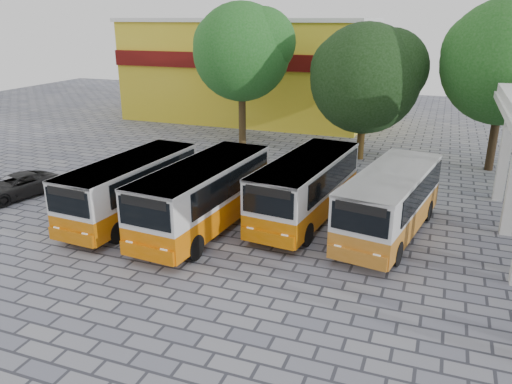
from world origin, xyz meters
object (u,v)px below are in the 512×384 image
at_px(bus_far_left, 131,185).
at_px(bus_centre_left, 204,193).
at_px(bus_centre_right, 306,185).
at_px(bus_far_right, 391,199).
at_px(parked_car, 16,186).

height_order(bus_far_left, bus_centre_left, bus_centre_left).
bearing_deg(bus_centre_right, bus_centre_left, -138.49).
relative_size(bus_centre_right, bus_far_right, 1.00).
bearing_deg(bus_centre_left, bus_far_left, -175.52).
height_order(bus_centre_right, bus_far_right, bus_centre_right).
relative_size(bus_centre_right, parked_car, 1.92).
bearing_deg(bus_centre_right, parked_car, -164.66).
distance_m(bus_far_left, bus_centre_right, 7.52).
distance_m(bus_far_left, bus_far_right, 10.86).
bearing_deg(bus_far_right, bus_centre_left, -154.06).
xyz_separation_m(bus_centre_left, bus_far_right, (7.19, 2.07, -0.07)).
bearing_deg(parked_car, bus_centre_right, 23.30).
bearing_deg(bus_far_right, bus_centre_right, -177.55).
relative_size(bus_far_right, parked_car, 1.91).
bearing_deg(bus_centre_left, bus_far_right, 20.45).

